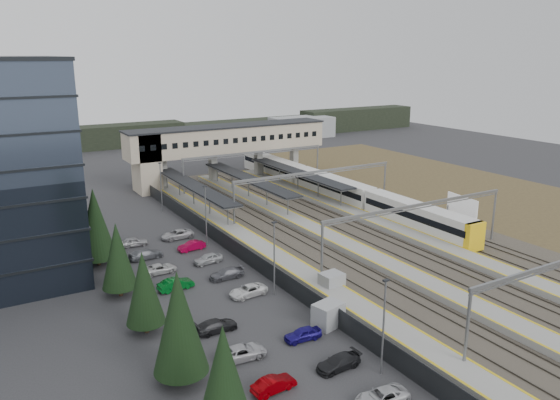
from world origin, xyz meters
TOP-DOWN VIEW (x-y plane):
  - ground at (0.00, 0.00)m, footprint 220.00×220.00m
  - conifer_row at (-22.00, -3.86)m, footprint 4.42×49.82m
  - car_park at (-13.50, -6.04)m, footprint 10.41×44.58m
  - lampposts at (-8.00, 1.25)m, footprint 0.50×53.25m
  - fence at (-6.50, 5.00)m, footprint 0.08×90.00m
  - relay_cabin_near at (-7.04, -16.39)m, footprint 3.08×2.55m
  - relay_cabin_far at (-2.41, -10.47)m, footprint 2.47×2.11m
  - rail_corridor at (9.34, 5.00)m, footprint 34.00×90.00m
  - canopies at (7.00, 27.00)m, footprint 23.10×30.00m
  - footbridge at (7.70, 42.00)m, footprint 40.40×6.40m
  - gantries at (12.00, 3.00)m, footprint 28.40×62.28m
  - train at (20.00, 20.26)m, footprint 2.96×61.91m
  - billboard at (25.45, -3.05)m, footprint 0.93×6.06m
  - scrub_east at (45.00, 5.00)m, footprint 34.00×120.00m
  - treeline_far at (23.81, 92.28)m, footprint 170.00×19.00m

SIDE VIEW (x-z plane):
  - ground at x=0.00m, z-range 0.00..0.00m
  - scrub_east at x=45.00m, z-range 0.00..0.06m
  - rail_corridor at x=9.34m, z-range -0.17..0.75m
  - car_park at x=-13.50m, z-range -0.05..1.24m
  - fence at x=-6.50m, z-range 0.00..2.00m
  - relay_cabin_far at x=-2.41m, z-range 0.00..2.13m
  - relay_cabin_near at x=-7.04m, z-range 0.00..2.24m
  - train at x=20.00m, z-range 0.26..3.99m
  - treeline_far at x=23.81m, z-range -0.55..6.45m
  - billboard at x=25.45m, z-range 0.90..6.09m
  - canopies at x=7.00m, z-range 2.28..5.56m
  - lampposts at x=-8.00m, z-range 0.30..8.37m
  - conifer_row at x=-22.00m, z-range 0.09..9.59m
  - gantries at x=12.00m, z-range 2.41..9.58m
  - footbridge at x=7.70m, z-range 2.33..13.53m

